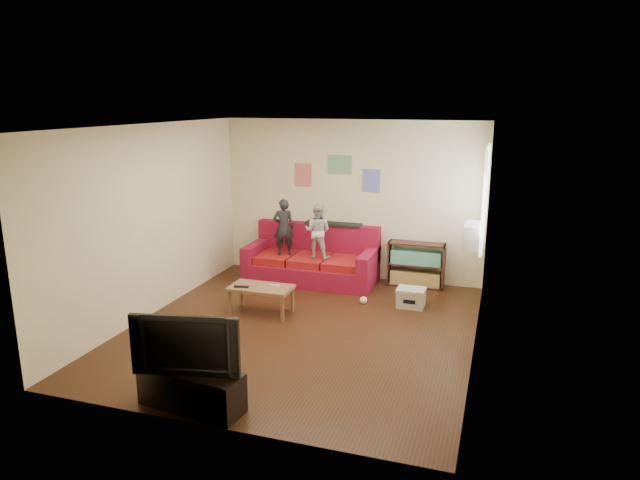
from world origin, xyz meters
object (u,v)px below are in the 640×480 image
(tv_stand, at_px, (191,389))
(coffee_table, at_px, (261,290))
(sofa, at_px, (313,262))
(child_b, at_px, (318,231))
(television, at_px, (189,341))
(child_a, at_px, (284,227))
(file_box, at_px, (411,297))
(bookshelf, at_px, (416,267))

(tv_stand, bearing_deg, coffee_table, 105.26)
(sofa, distance_m, child_b, 0.63)
(sofa, xyz_separation_m, television, (0.18, -4.32, 0.39))
(child_a, distance_m, child_b, 0.60)
(sofa, bearing_deg, television, -87.61)
(sofa, xyz_separation_m, coffee_table, (-0.21, -1.70, 0.02))
(file_box, bearing_deg, bookshelf, 94.89)
(bookshelf, bearing_deg, child_b, -165.79)
(sofa, distance_m, tv_stand, 4.33)
(child_b, distance_m, bookshelf, 1.73)
(child_a, bearing_deg, television, 76.03)
(television, bearing_deg, tv_stand, -11.55)
(child_b, distance_m, file_box, 1.93)
(sofa, relative_size, child_a, 2.29)
(tv_stand, bearing_deg, child_a, 105.47)
(television, bearing_deg, sofa, 80.84)
(child_a, distance_m, bookshelf, 2.30)
(coffee_table, bearing_deg, tv_stand, -81.54)
(sofa, xyz_separation_m, child_a, (-0.45, -0.17, 0.61))
(coffee_table, bearing_deg, sofa, 83.02)
(sofa, height_order, coffee_table, sofa)
(child_b, distance_m, tv_stand, 4.21)
(child_b, height_order, bookshelf, child_b)
(child_b, height_order, coffee_table, child_b)
(sofa, distance_m, child_a, 0.78)
(child_a, xyz_separation_m, television, (0.63, -4.15, -0.22))
(child_a, height_order, bookshelf, child_a)
(coffee_table, relative_size, file_box, 2.16)
(file_box, height_order, television, television)
(child_a, relative_size, coffee_table, 1.06)
(child_a, relative_size, tv_stand, 0.88)
(child_a, relative_size, bookshelf, 1.03)
(child_a, relative_size, television, 0.89)
(coffee_table, bearing_deg, file_box, 24.58)
(television, bearing_deg, file_box, 53.72)
(coffee_table, xyz_separation_m, tv_stand, (0.39, -2.62, -0.14))
(child_b, relative_size, television, 0.85)
(file_box, bearing_deg, sofa, 156.72)
(file_box, bearing_deg, tv_stand, -114.72)
(coffee_table, relative_size, tv_stand, 0.83)
(child_a, xyz_separation_m, file_box, (2.27, -0.61, -0.79))
(bookshelf, height_order, tv_stand, bookshelf)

